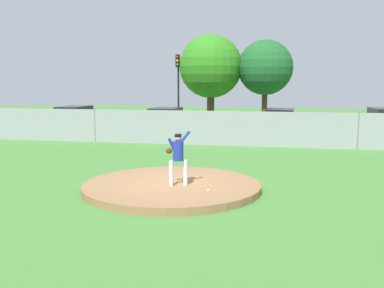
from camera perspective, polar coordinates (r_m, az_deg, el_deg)
The scene contains 12 objects.
ground_plane at distance 19.65m, azimuth 1.73°, elevation -1.82°, with size 80.00×80.00×0.00m, color #427A33.
asphalt_strip at distance 27.98m, azimuth 4.76°, elevation 1.09°, with size 44.00×7.00×0.01m, color #2B2B2D.
pitchers_mound at distance 13.88m, azimuth -2.60°, elevation -5.50°, with size 5.52×5.52×0.22m, color olive.
pitcher_youth at distance 13.36m, azimuth -1.84°, elevation -1.28°, with size 0.78×0.33×1.69m.
baseball at distance 12.76m, azimuth 2.07°, elevation -6.02°, with size 0.07×0.07×0.07m, color white.
chainlink_fence at distance 23.44m, azimuth 3.44°, elevation 2.03°, with size 35.03×0.07×1.94m.
parked_car_burgundy at distance 28.05m, azimuth 11.21°, elevation 2.64°, with size 1.98×4.61×1.70m.
parked_car_champagne at distance 29.07m, azimuth -3.40°, elevation 2.94°, with size 2.05×4.42×1.68m.
parked_car_slate at distance 30.55m, azimuth -14.88°, elevation 3.01°, with size 1.79×4.76×1.76m.
traffic_light_near at distance 32.65m, azimuth -1.80°, elevation 8.42°, with size 0.28×0.46×5.31m.
tree_bushy_near at distance 35.66m, azimuth 2.44°, elevation 9.90°, with size 4.98×4.98×7.06m.
tree_slender_far at distance 35.56m, azimuth 9.41°, elevation 9.66°, with size 4.30×4.30×6.63m.
Camera 1 is at (3.35, -13.08, 3.34)m, focal length 41.46 mm.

